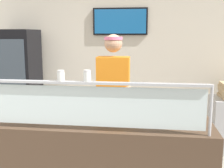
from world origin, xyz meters
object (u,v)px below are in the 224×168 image
object	(u,v)px
pizza_server	(116,115)
drink_fridge	(17,86)
parmesan_shaker	(61,76)
pepper_flake_shaker	(87,77)
pizza_tray	(117,117)
worker_figure	(114,98)

from	to	relation	value
pizza_server	drink_fridge	world-z (taller)	drink_fridge
pizza_server	drink_fridge	distance (m)	2.58
parmesan_shaker	pepper_flake_shaker	world-z (taller)	pepper_flake_shaker
pizza_tray	pepper_flake_shaker	distance (m)	0.62
parmesan_shaker	drink_fridge	xyz separation A→B (m)	(-1.44, 2.13, -0.50)
pizza_tray	worker_figure	world-z (taller)	worker_figure
pepper_flake_shaker	pizza_tray	bearing A→B (deg)	61.77
parmesan_shaker	pepper_flake_shaker	size ratio (longest dim) A/B	0.94
parmesan_shaker	worker_figure	distance (m)	1.15
pizza_tray	parmesan_shaker	size ratio (longest dim) A/B	5.51
pizza_tray	pizza_server	distance (m)	0.03
pizza_tray	drink_fridge	bearing A→B (deg)	136.91
pizza_tray	pizza_server	bearing A→B (deg)	-97.80
parmesan_shaker	pizza_tray	bearing A→B (deg)	41.38
parmesan_shaker	pepper_flake_shaker	distance (m)	0.23
pizza_tray	pizza_server	xyz separation A→B (m)	(-0.00, -0.02, 0.02)
pizza_server	drink_fridge	bearing A→B (deg)	123.35
drink_fridge	pizza_server	bearing A→B (deg)	-43.45
worker_figure	drink_fridge	bearing A→B (deg)	147.94
parmesan_shaker	drink_fridge	bearing A→B (deg)	124.19
pizza_server	drink_fridge	size ratio (longest dim) A/B	0.15
pizza_server	pepper_flake_shaker	world-z (taller)	pepper_flake_shaker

